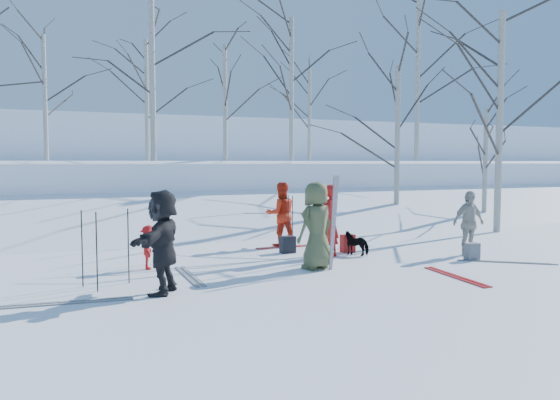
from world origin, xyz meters
name	(u,v)px	position (x,y,z in m)	size (l,w,h in m)	color
ground	(308,268)	(0.00, 0.00, 0.00)	(120.00, 120.00, 0.00)	white
snow_ramp	(215,225)	(0.00, 7.00, 0.15)	(70.00, 9.50, 1.40)	white
snow_plateau	(159,186)	(0.00, 17.00, 1.00)	(70.00, 18.00, 2.20)	white
far_hill	(114,164)	(0.00, 38.00, 2.00)	(90.00, 30.00, 6.00)	white
skier_olive_center	(317,226)	(0.13, -0.12, 0.88)	(0.86, 0.56, 1.77)	#454D2E
skier_red_north	(329,221)	(1.01, 1.01, 0.83)	(0.60, 0.40, 1.65)	red
skier_redor_behind	(281,214)	(0.65, 3.00, 0.82)	(0.80, 0.62, 1.64)	red
skier_red_seated	(149,247)	(-3.01, 1.16, 0.45)	(0.58, 0.33, 0.89)	red
skier_cream_east	(469,223)	(4.13, 0.01, 0.75)	(0.88, 0.37, 1.50)	beige
skier_grey_west	(163,242)	(-3.12, -0.99, 0.86)	(1.59, 0.51, 1.72)	black
dog	(357,243)	(1.74, 1.02, 0.27)	(0.29, 0.65, 0.55)	black
upright_ski_left	(333,223)	(0.35, -0.38, 0.95)	(0.07, 0.02, 1.90)	silver
upright_ski_right	(334,223)	(0.44, -0.29, 0.95)	(0.07, 0.02, 1.90)	silver
ski_pair_a	(291,246)	(0.81, 2.70, 0.01)	(1.90, 0.20, 0.02)	#A91818
ski_pair_b	(507,262)	(4.22, -1.08, 0.01)	(1.63, 1.31, 0.02)	silver
ski_pair_c	(190,276)	(-2.42, 0.13, 0.01)	(0.22, 1.90, 0.02)	silver
ski_pair_d	(69,302)	(-4.59, -1.07, 0.01)	(1.91, 0.36, 0.02)	silver
ski_pair_e	(456,276)	(2.20, -1.83, 0.01)	(0.38, 1.91, 0.02)	#A91818
ski_pole_a	(292,223)	(0.64, 2.24, 0.67)	(0.02, 0.02, 1.34)	black
ski_pole_b	(82,249)	(-4.33, -0.01, 0.67)	(0.02, 0.02, 1.34)	black
ski_pole_c	(288,221)	(0.70, 2.66, 0.67)	(0.02, 0.02, 1.34)	black
ski_pole_d	(97,252)	(-4.12, -0.46, 0.67)	(0.02, 0.02, 1.34)	black
ski_pole_e	(162,232)	(-2.63, 1.74, 0.67)	(0.02, 0.02, 1.34)	black
ski_pole_f	(128,246)	(-3.55, 0.00, 0.67)	(0.02, 0.02, 1.34)	black
backpack_red	(348,243)	(1.74, 1.45, 0.21)	(0.32, 0.22, 0.42)	#A21C18
backpack_grey	(472,252)	(3.74, -0.55, 0.19)	(0.30, 0.20, 0.38)	slate
backpack_dark	(288,244)	(0.37, 1.90, 0.20)	(0.34, 0.24, 0.40)	black
birch_plateau_a	(225,104)	(1.78, 11.64, 4.54)	(3.87, 3.87, 4.68)	silver
birch_plateau_b	(418,79)	(10.46, 10.59, 5.88)	(5.75, 5.75, 7.36)	silver
birch_plateau_c	(291,90)	(4.47, 11.04, 5.16)	(4.75, 4.75, 5.92)	silver
birch_plateau_d	(147,101)	(-0.77, 15.43, 4.93)	(4.42, 4.42, 5.46)	silver
birch_plateau_e	(309,115)	(6.54, 13.62, 4.37)	(3.64, 3.64, 4.34)	silver
birch_plateau_f	(45,98)	(-4.98, 12.77, 4.58)	(3.93, 3.93, 4.76)	silver
birch_plateau_h	(152,66)	(-1.32, 10.49, 5.66)	(5.44, 5.44, 6.92)	silver
birch_edge_b	(500,123)	(7.89, 2.99, 3.36)	(5.30, 5.30, 6.71)	silver
birch_edge_c	(485,166)	(9.55, 5.33, 2.03)	(3.44, 3.44, 4.05)	silver
birch_edge_e	(397,145)	(6.49, 6.33, 2.77)	(4.47, 4.47, 5.53)	silver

